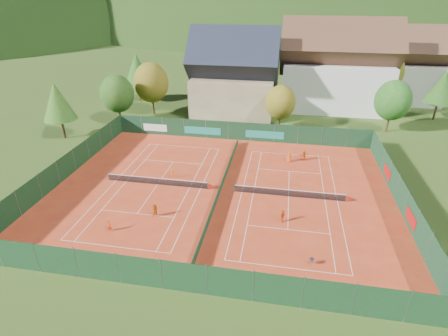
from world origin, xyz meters
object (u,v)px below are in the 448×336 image
ball_hopper (312,260)px  hotel_block_b (401,69)px  player_left_far (172,173)px  player_left_near (109,226)px  player_right_far_a (289,157)px  player_right_near (282,216)px  hotel_block_a (336,71)px  player_right_far_b (304,156)px  player_left_mid (155,211)px  chalet (234,78)px

ball_hopper → hotel_block_b: bearing=70.1°
hotel_block_b → player_left_far: (-36.66, -42.02, -5.99)m
player_left_near → player_right_far_a: 25.70m
ball_hopper → player_left_near: 19.59m
player_right_far_a → ball_hopper: bearing=83.6°
player_right_near → ball_hopper: bearing=-127.4°
ball_hopper → player_left_far: player_left_far is taller
hotel_block_b → player_right_near: 54.45m
hotel_block_a → player_right_far_b: hotel_block_a is taller
player_left_mid → player_right_far_b: bearing=50.6°
hotel_block_b → player_left_near: bearing=-126.3°
player_left_near → player_left_far: bearing=75.0°
hotel_block_b → chalet: bearing=-157.0°
ball_hopper → player_left_far: bearing=141.9°
player_left_near → ball_hopper: bearing=-5.7°
hotel_block_b → player_right_far_b: (-20.07, -33.84, -5.88)m
player_right_far_b → chalet: bearing=-81.4°
player_right_near → player_right_far_a: size_ratio=0.95×
chalet → player_left_far: (-3.66, -28.02, -5.99)m
player_left_mid → player_right_far_b: player_left_mid is taller
player_left_near → player_left_far: (2.80, 11.73, 0.01)m
hotel_block_b → player_left_far: 56.08m
ball_hopper → player_left_far: 21.28m
chalet → player_right_far_b: 24.40m
hotel_block_b → player_right_near: hotel_block_b is taller
hotel_block_b → player_right_far_b: hotel_block_b is taller
hotel_block_a → hotel_block_b: hotel_block_a is taller
player_right_near → player_right_far_b: size_ratio=1.01×
player_left_far → player_right_near: 15.76m
chalet → player_right_far_a: bearing=-62.4°
player_left_near → player_right_far_a: player_right_far_a is taller
chalet → player_right_near: chalet is taller
ball_hopper → player_right_far_a: (-2.20, 20.38, 0.22)m
player_left_near → player_right_far_a: bearing=46.0°
player_right_near → hotel_block_a: bearing=16.5°
player_right_far_a → chalet: bearing=-75.0°
hotel_block_a → hotel_block_b: (14.00, 8.00, -0.76)m
player_left_near → player_left_mid: bearing=39.2°
player_right_near → player_right_far_b: bearing=18.9°
player_left_mid → player_left_far: size_ratio=1.25×
hotel_block_b → player_left_far: bearing=-131.1°
player_left_far → player_right_near: bearing=166.9°
hotel_block_b → player_left_mid: bearing=-125.3°
player_right_far_b → player_left_mid: bearing=22.3°
player_right_far_b → player_left_far: bearing=1.8°
player_left_mid → player_right_near: bearing=10.0°
player_left_mid → player_right_near: size_ratio=1.06×
player_left_near → player_left_mid: size_ratio=0.79×
chalet → hotel_block_a: bearing=17.5°
player_left_mid → player_right_near: player_left_mid is taller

